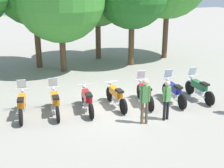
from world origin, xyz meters
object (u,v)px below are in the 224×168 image
person_0 (167,98)px  motorcycle_0 (22,104)px  motorcycle_2 (87,100)px  person_1 (145,98)px  motorcycle_6 (199,88)px  motorcycle_4 (145,93)px  motorcycle_1 (55,102)px  motorcycle_3 (116,96)px  motorcycle_5 (174,91)px

person_0 → motorcycle_0: bearing=52.6°
motorcycle_2 → person_1: bearing=-133.6°
motorcycle_0 → motorcycle_2: motorcycle_0 is taller
motorcycle_6 → motorcycle_2: bearing=85.9°
motorcycle_4 → person_0: bearing=-170.0°
motorcycle_2 → person_0: size_ratio=1.36×
motorcycle_0 → motorcycle_1: (1.28, -0.26, 0.00)m
motorcycle_0 → motorcycle_4: bearing=-86.8°
motorcycle_0 → motorcycle_6: bearing=-87.4°
motorcycle_1 → person_0: 4.46m
motorcycle_4 → person_1: size_ratio=1.21×
motorcycle_3 → person_1: person_1 is taller
motorcycle_1 → person_1: 3.69m
motorcycle_3 → person_0: person_0 is taller
motorcycle_0 → motorcycle_5: bearing=-88.0°
person_0 → person_1: size_ratio=0.90×
motorcycle_2 → motorcycle_4: size_ratio=1.01×
motorcycle_1 → person_1: (2.90, -2.22, 0.54)m
motorcycle_6 → motorcycle_1: bearing=85.4°
motorcycle_6 → motorcycle_5: bearing=88.0°
motorcycle_5 → motorcycle_3: bearing=85.2°
motorcycle_1 → person_1: person_1 is taller
motorcycle_0 → motorcycle_2: size_ratio=0.99×
motorcycle_1 → motorcycle_6: same height
motorcycle_5 → person_0: size_ratio=1.36×
motorcycle_6 → motorcycle_3: bearing=84.1°
motorcycle_1 → motorcycle_3: 2.58m
motorcycle_1 → motorcycle_5: same height
motorcycle_1 → motorcycle_3: motorcycle_1 is taller
person_1 → motorcycle_3: bearing=-151.2°
motorcycle_0 → motorcycle_4: (5.14, -0.74, 0.00)m
motorcycle_1 → motorcycle_5: (5.14, -0.80, 0.00)m
motorcycle_5 → person_0: (-1.30, -1.44, 0.41)m
person_0 → person_1: (-0.94, 0.03, 0.13)m
motorcycle_2 → person_0: bearing=-121.0°
motorcycle_2 → motorcycle_3: bearing=-85.0°
motorcycle_2 → person_0: person_0 is taller
motorcycle_0 → motorcycle_1: 1.31m
person_1 → motorcycle_4: bearing=170.1°
motorcycle_0 → motorcycle_3: motorcycle_0 is taller
person_0 → person_1: 0.95m
motorcycle_5 → person_0: 1.99m
motorcycle_2 → person_1: person_1 is taller
motorcycle_2 → motorcycle_6: (5.14, -0.70, 0.01)m
motorcycle_0 → person_1: 4.89m
motorcycle_1 → motorcycle_4: size_ratio=1.01×
motorcycle_2 → person_0: (2.55, -2.01, 0.43)m
motorcycle_2 → motorcycle_6: size_ratio=1.00×
motorcycle_0 → motorcycle_5: (6.42, -1.06, 0.00)m
motorcycle_3 → motorcycle_5: 2.62m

